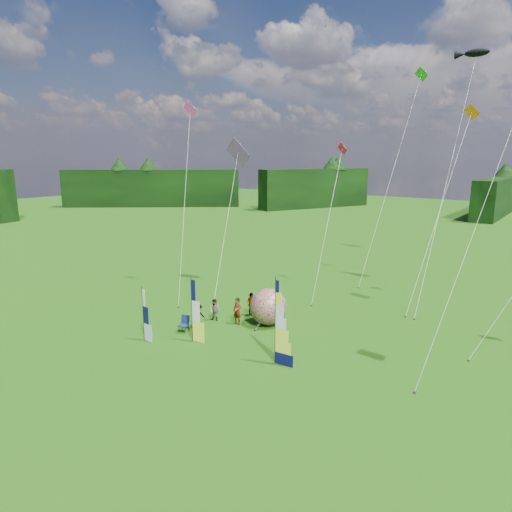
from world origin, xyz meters
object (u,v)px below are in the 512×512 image
Objects in this scene: side_banner_left at (192,311)px; spectator_a at (237,311)px; bol_inflatable at (268,307)px; spectator_d at (251,304)px; spectator_c at (198,316)px; camp_chair at (183,324)px; kite_whale at (449,166)px; side_banner_far at (143,314)px; spectator_b at (215,310)px; feather_banner_main at (275,322)px.

spectator_a is (0.45, 3.94, -1.06)m from side_banner_left.
spectator_d is at bearing 159.81° from bol_inflatable.
spectator_c is 1.22m from camp_chair.
spectator_c is at bearing 116.44° from side_banner_left.
kite_whale is (9.95, 18.40, 8.59)m from side_banner_left.
side_banner_far is at bearing 93.33° from spectator_d.
side_banner_left is 4.11m from spectator_a.
spectator_a is at bearing -121.73° from kite_whale.
kite_whale is (11.44, 17.72, 10.04)m from camp_chair.
spectator_d is 1.54× the size of camp_chair.
side_banner_left is 6.04m from spectator_d.
kite_whale is at bearing 44.08° from spectator_b.
feather_banner_main is at bearing 19.32° from side_banner_far.
camp_chair is (-3.69, -4.50, -0.71)m from bol_inflatable.
side_banner_far is 1.33× the size of bol_inflatable.
feather_banner_main is 2.80× the size of spectator_d.
kite_whale reaches higher than spectator_c.
spectator_b is (-3.44, -1.65, -0.48)m from bol_inflatable.
bol_inflatable is 2.16m from spectator_a.
side_banner_left reaches higher than spectator_d.
bol_inflatable is (4.79, 6.85, -0.42)m from side_banner_far.
side_banner_far is at bearing -169.33° from feather_banner_main.
bol_inflatable is 1.51× the size of spectator_c.
spectator_b is (1.35, 5.20, -0.90)m from side_banner_far.
spectator_c is at bearing 165.72° from feather_banner_main.
side_banner_left is at bearing -139.77° from spectator_c.
feather_banner_main is 7.96m from spectator_b.
camp_chair is at bearing -129.34° from bol_inflatable.
spectator_b is 1.69m from spectator_c.
kite_whale reaches higher than spectator_d.
side_banner_far is at bearing -120.44° from kite_whale.
bol_inflatable is 4.82m from spectator_c.
spectator_d is (0.17, 5.93, -1.14)m from side_banner_left.
spectator_d is (1.41, 2.40, 0.07)m from spectator_b.
spectator_a is 1.69× the size of camp_chair.
spectator_c is at bearing -135.89° from bol_inflatable.
bol_inflatable is at bearing -39.88° from spectator_c.
spectator_a is at bearing 66.77° from side_banner_far.
feather_banner_main is 2.87× the size of spectator_c.
feather_banner_main reaches higher than side_banner_left.
spectator_b reaches higher than camp_chair.
side_banner_far is 3.02× the size of camp_chair.
bol_inflatable is 1.35× the size of spectator_a.
spectator_b is at bearing 101.59° from side_banner_left.
side_banner_far is 6.43m from spectator_a.
spectator_c reaches higher than camp_chair.
kite_whale is at bearing 63.28° from side_banner_far.
spectator_c is (-0.01, -1.69, 0.05)m from spectator_b.
side_banner_far is 2.00× the size of spectator_c.
feather_banner_main is at bearing 159.74° from spectator_d.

